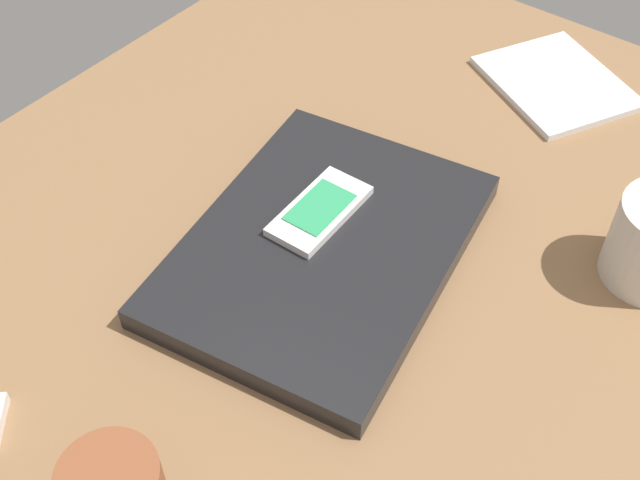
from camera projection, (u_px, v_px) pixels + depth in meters
desk_surface at (260, 329)px, 71.59cm from camera, size 120.00×80.00×3.00cm
laptop_closed at (320, 246)px, 74.69cm from camera, size 34.35×27.71×2.35cm
cell_phone_on_laptop at (320, 210)px, 75.53cm from camera, size 10.72×5.49×0.97cm
notepad at (556, 83)px, 92.95cm from camera, size 19.28×20.35×0.80cm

